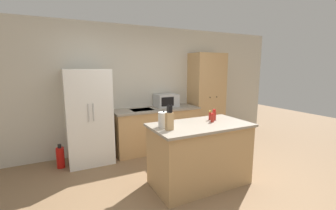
% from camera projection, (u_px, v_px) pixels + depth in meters
% --- Properties ---
extents(ground_plane, '(14.00, 14.00, 0.00)m').
position_uv_depth(ground_plane, '(199.00, 199.00, 3.01)').
color(ground_plane, '#846647').
extents(wall_back, '(7.20, 0.06, 2.60)m').
position_uv_depth(wall_back, '(139.00, 88.00, 4.85)').
color(wall_back, beige).
rests_on(wall_back, ground_plane).
extents(refrigerator, '(0.77, 0.71, 1.71)m').
position_uv_depth(refrigerator, '(89.00, 116.00, 4.10)').
color(refrigerator, white).
rests_on(refrigerator, ground_plane).
extents(back_counter, '(1.81, 0.66, 0.89)m').
position_uv_depth(back_counter, '(156.00, 129.00, 4.79)').
color(back_counter, tan).
rests_on(back_counter, ground_plane).
extents(pantry_cabinet, '(0.78, 0.53, 2.06)m').
position_uv_depth(pantry_cabinet, '(206.00, 98.00, 5.33)').
color(pantry_cabinet, tan).
rests_on(pantry_cabinet, ground_plane).
extents(kitchen_island, '(1.47, 0.81, 0.92)m').
position_uv_depth(kitchen_island, '(200.00, 154.00, 3.35)').
color(kitchen_island, tan).
rests_on(kitchen_island, ground_plane).
extents(microwave, '(0.48, 0.37, 0.27)m').
position_uv_depth(microwave, '(166.00, 100.00, 4.92)').
color(microwave, '#B2B5B7').
rests_on(microwave, back_counter).
extents(knife_block, '(0.10, 0.07, 0.34)m').
position_uv_depth(knife_block, '(169.00, 120.00, 2.94)').
color(knife_block, tan).
rests_on(knife_block, kitchen_island).
extents(spice_bottle_tall_dark, '(0.04, 0.04, 0.15)m').
position_uv_depth(spice_bottle_tall_dark, '(210.00, 115.00, 3.53)').
color(spice_bottle_tall_dark, '#B2281E').
rests_on(spice_bottle_tall_dark, kitchen_island).
extents(spice_bottle_short_red, '(0.05, 0.05, 0.14)m').
position_uv_depth(spice_bottle_short_red, '(212.00, 118.00, 3.38)').
color(spice_bottle_short_red, '#B2281E').
rests_on(spice_bottle_short_red, kitchen_island).
extents(spice_bottle_amber_oil, '(0.06, 0.06, 0.18)m').
position_uv_depth(spice_bottle_amber_oil, '(214.00, 115.00, 3.49)').
color(spice_bottle_amber_oil, '#B2281E').
rests_on(spice_bottle_amber_oil, kitchen_island).
extents(kettle, '(0.16, 0.16, 0.23)m').
position_uv_depth(kettle, '(164.00, 120.00, 3.10)').
color(kettle, white).
rests_on(kettle, kitchen_island).
extents(fire_extinguisher, '(0.13, 0.13, 0.43)m').
position_uv_depth(fire_extinguisher, '(60.00, 157.00, 3.92)').
color(fire_extinguisher, red).
rests_on(fire_extinguisher, ground_plane).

